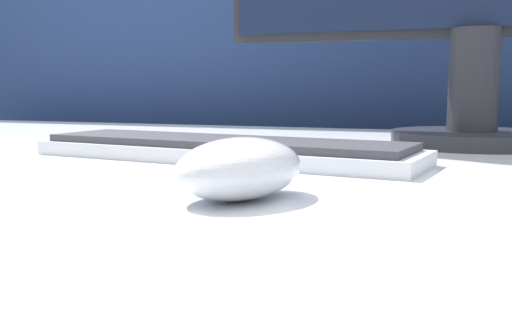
% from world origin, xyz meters
% --- Properties ---
extents(partition_panel, '(5.00, 0.03, 1.33)m').
position_xyz_m(partition_panel, '(0.00, 0.68, 0.66)').
color(partition_panel, navy).
rests_on(partition_panel, ground_plane).
extents(computer_mouse_near, '(0.10, 0.13, 0.04)m').
position_xyz_m(computer_mouse_near, '(-0.02, -0.20, 0.75)').
color(computer_mouse_near, silver).
rests_on(computer_mouse_near, desk).
extents(keyboard, '(0.45, 0.17, 0.02)m').
position_xyz_m(keyboard, '(-0.12, 0.01, 0.74)').
color(keyboard, silver).
rests_on(keyboard, desk).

